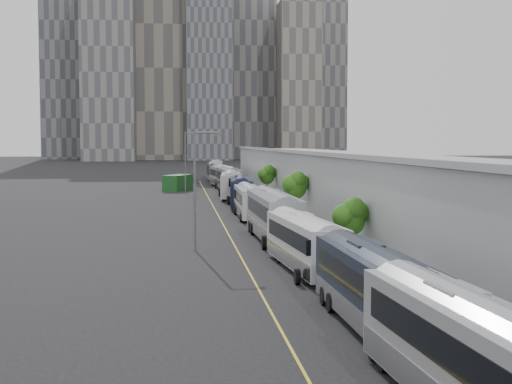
{
  "coord_description": "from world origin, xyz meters",
  "views": [
    {
      "loc": [
        -5.84,
        -11.56,
        8.09
      ],
      "look_at": [
        2.03,
        60.44,
        3.0
      ],
      "focal_mm": 50.0,
      "sensor_mm": 36.0,
      "label": 1
    }
  ],
  "objects": [
    {
      "name": "bus_1",
      "position": [
        2.53,
        18.09,
        1.51
      ],
      "size": [
        2.75,
        12.29,
        3.58
      ],
      "rotation": [
        0.0,
        0.0,
        0.02
      ],
      "color": "black",
      "rests_on": "ground"
    },
    {
      "name": "street_lamp_far",
      "position": [
        -4.57,
        100.42,
        5.53
      ],
      "size": [
        2.04,
        0.22,
        9.66
      ],
      "color": "#59595E",
      "rests_on": "ground"
    },
    {
      "name": "bus_7",
      "position": [
        2.39,
        105.31,
        1.71
      ],
      "size": [
        3.5,
        13.98,
        4.05
      ],
      "rotation": [
        0.0,
        0.0,
        0.05
      ],
      "color": "gray",
      "rests_on": "ground"
    },
    {
      "name": "sidewalk",
      "position": [
        9.0,
        55.0,
        0.06
      ],
      "size": [
        10.0,
        170.0,
        0.12
      ],
      "primitive_type": "cube",
      "color": "gray",
      "rests_on": "ground"
    },
    {
      "name": "bus_3",
      "position": [
        1.94,
        46.26,
        1.72
      ],
      "size": [
        3.08,
        13.97,
        4.07
      ],
      "rotation": [
        0.0,
        0.0,
        0.02
      ],
      "color": "gray",
      "rests_on": "ground"
    },
    {
      "name": "bus_0",
      "position": [
        2.57,
        7.65,
        1.56
      ],
      "size": [
        3.23,
        12.74,
        3.69
      ],
      "rotation": [
        0.0,
        0.0,
        0.05
      ],
      "color": "gray",
      "rests_on": "ground"
    },
    {
      "name": "tree_2",
      "position": [
        5.65,
        57.99,
        3.88
      ],
      "size": [
        2.31,
        2.31,
        5.05
      ],
      "color": "black",
      "rests_on": "ground"
    },
    {
      "name": "bus_10",
      "position": [
        2.45,
        145.38,
        1.72
      ],
      "size": [
        3.77,
        14.09,
        4.07
      ],
      "rotation": [
        0.0,
        0.0,
        -0.07
      ],
      "color": "silver",
      "rests_on": "ground"
    },
    {
      "name": "bus_6",
      "position": [
        1.65,
        90.47,
        1.63
      ],
      "size": [
        3.76,
        13.41,
        3.87
      ],
      "rotation": [
        0.0,
        0.0,
        -0.08
      ],
      "color": "#B3B3B5",
      "rests_on": "ground"
    },
    {
      "name": "bus_8",
      "position": [
        1.96,
        116.73,
        1.64
      ],
      "size": [
        3.79,
        13.48,
        3.89
      ],
      "rotation": [
        0.0,
        0.0,
        0.08
      ],
      "color": "#92959B",
      "rests_on": "ground"
    },
    {
      "name": "suv",
      "position": [
        -4.13,
        130.18,
        0.76
      ],
      "size": [
        4.0,
        5.99,
        1.53
      ],
      "primitive_type": "imported",
      "rotation": [
        0.0,
        0.0,
        0.29
      ],
      "color": "black",
      "rests_on": "ground"
    },
    {
      "name": "lane_line",
      "position": [
        -1.5,
        55.0,
        0.01
      ],
      "size": [
        0.12,
        160.0,
        0.02
      ],
      "primitive_type": "cube",
      "color": "gold",
      "rests_on": "ground"
    },
    {
      "name": "skyline",
      "position": [
        -2.9,
        324.16,
        50.85
      ],
      "size": [
        145.0,
        64.0,
        120.0
      ],
      "color": "slate",
      "rests_on": "ground"
    },
    {
      "name": "tree_3",
      "position": [
        5.79,
        81.63,
        3.81
      ],
      "size": [
        2.03,
        2.03,
        4.85
      ],
      "color": "black",
      "rests_on": "ground"
    },
    {
      "name": "tree_1",
      "position": [
        5.73,
        35.71,
        3.04
      ],
      "size": [
        2.13,
        2.13,
        4.12
      ],
      "color": "black",
      "rests_on": "ground"
    },
    {
      "name": "bus_4",
      "position": [
        1.64,
        63.94,
        1.48
      ],
      "size": [
        2.69,
        12.0,
        3.5
      ],
      "rotation": [
        0.0,
        0.0,
        -0.01
      ],
      "color": "#B3B6BD",
      "rests_on": "ground"
    },
    {
      "name": "depot",
      "position": [
        12.99,
        55.0,
        3.51
      ],
      "size": [
        12.45,
        160.4,
        7.2
      ],
      "color": "gray",
      "rests_on": "ground"
    },
    {
      "name": "street_lamp_near",
      "position": [
        -4.45,
        41.24,
        5.13
      ],
      "size": [
        2.04,
        0.22,
        8.89
      ],
      "color": "#59595E",
      "rests_on": "ground"
    },
    {
      "name": "bus_5",
      "position": [
        1.98,
        76.7,
        1.63
      ],
      "size": [
        3.73,
        13.39,
        3.87
      ],
      "rotation": [
        0.0,
        0.0,
        -0.08
      ],
      "color": "#161B31",
      "rests_on": "ground"
    },
    {
      "name": "bus_9",
      "position": [
        1.8,
        130.49,
        1.5
      ],
      "size": [
        3.57,
        12.33,
        3.55
      ],
      "rotation": [
        0.0,
        0.0,
        0.09
      ],
      "color": "#171B33",
      "rests_on": "ground"
    },
    {
      "name": "shipping_container",
      "position": [
        -5.93,
        107.46,
        1.31
      ],
      "size": [
        5.15,
        7.03,
        2.63
      ],
      "primitive_type": "cube",
      "rotation": [
        0.0,
        0.0,
        -0.42
      ],
      "color": "#144219",
      "rests_on": "ground"
    },
    {
      "name": "bus_2",
      "position": [
        2.03,
        32.23,
        1.48
      ],
      "size": [
        3.33,
        12.14,
        3.51
      ],
      "rotation": [
        0.0,
        0.0,
        0.08
      ],
      "color": "silver",
      "rests_on": "ground"
    }
  ]
}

